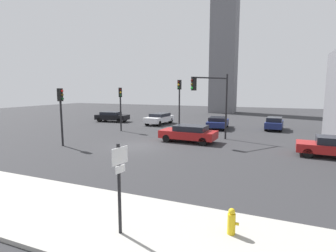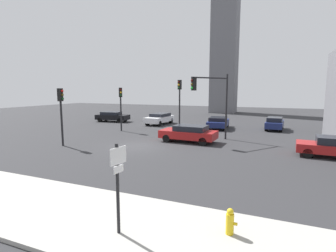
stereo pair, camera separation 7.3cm
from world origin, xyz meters
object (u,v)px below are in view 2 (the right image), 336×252
car_5 (218,122)px  fire_hydrant (230,222)px  car_0 (160,118)px  car_2 (189,133)px  traffic_light_3 (180,96)px  car_1 (335,147)px  car_4 (275,123)px  car_3 (112,116)px  traffic_light_2 (121,101)px  traffic_light_0 (212,94)px  traffic_light_1 (61,106)px  direction_sign (118,180)px

car_5 → fire_hydrant: bearing=-172.6°
car_0 → car_2: size_ratio=1.02×
car_0 → traffic_light_3: bearing=48.9°
car_1 → car_5: car_1 is taller
traffic_light_3 → car_2: 6.70m
car_1 → car_4: size_ratio=1.10×
fire_hydrant → car_3: car_3 is taller
traffic_light_3 → car_4: (9.47, 4.79, -3.04)m
traffic_light_2 → fire_hydrant: 21.99m
traffic_light_3 → car_1: 15.15m
traffic_light_3 → car_4: 11.04m
traffic_light_0 → car_0: traffic_light_0 is taller
car_3 → car_5: 14.97m
car_5 → traffic_light_3: bearing=129.8°
traffic_light_1 → car_5: bearing=47.7°
traffic_light_1 → traffic_light_2: 8.21m
direction_sign → fire_hydrant: bearing=32.0°
car_2 → car_4: size_ratio=1.18×
direction_sign → car_2: bearing=110.6°
traffic_light_1 → traffic_light_2: traffic_light_2 is taller
traffic_light_1 → fire_hydrant: size_ratio=5.61×
car_1 → car_5: bearing=-43.0°
direction_sign → car_5: size_ratio=0.57×
car_1 → traffic_light_1: bearing=14.6°
car_0 → car_1: car_0 is taller
car_0 → fire_hydrant: bearing=32.8°
direction_sign → car_2: size_ratio=0.57×
car_5 → car_1: bearing=-141.3°
direction_sign → traffic_light_3: traffic_light_3 is taller
fire_hydrant → car_1: car_1 is taller
car_1 → direction_sign: bearing=62.6°
traffic_light_0 → traffic_light_2: bearing=-63.6°
traffic_light_2 → car_1: traffic_light_2 is taller
traffic_light_0 → car_5: (-1.00, 7.66, -3.36)m
traffic_light_0 → car_2: (-1.63, -1.12, -3.31)m
car_2 → car_5: car_2 is taller
direction_sign → car_0: 26.22m
fire_hydrant → car_3: bearing=131.2°
direction_sign → fire_hydrant: size_ratio=3.40×
car_0 → traffic_light_0: bearing=49.8°
fire_hydrant → car_0: car_0 is taller
car_2 → car_3: 17.14m
direction_sign → car_0: direction_sign is taller
direction_sign → car_4: (3.95, 24.84, -1.08)m
fire_hydrant → car_2: car_2 is taller
traffic_light_2 → traffic_light_1: bearing=-42.8°
traffic_light_0 → traffic_light_2: size_ratio=1.25×
direction_sign → car_1: (7.79, 13.49, -1.09)m
traffic_light_1 → traffic_light_2: size_ratio=0.98×
fire_hydrant → car_3: (-20.12, 22.95, 0.19)m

